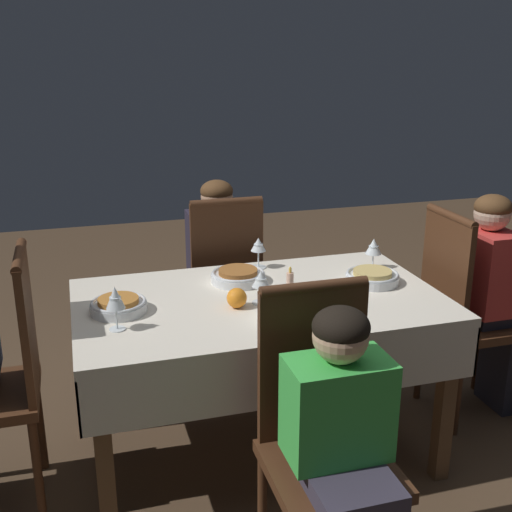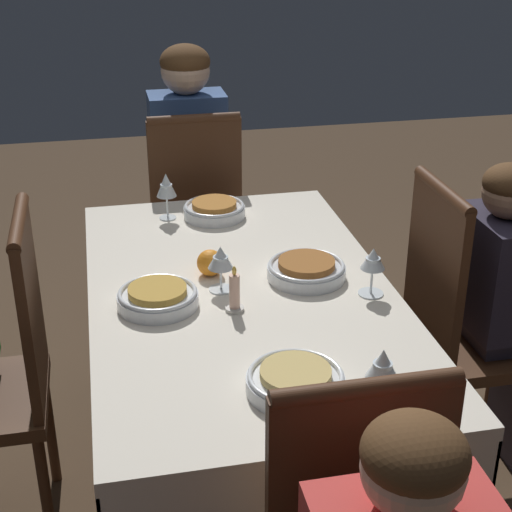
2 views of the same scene
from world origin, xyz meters
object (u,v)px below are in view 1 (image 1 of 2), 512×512
Objects in this scene: candle_centerpiece at (290,287)px; chair_west at (462,308)px; chair_south at (223,282)px; wine_glass_south at (258,246)px; bowl_east at (119,305)px; bowl_north at (290,313)px; wine_glass_west at (374,247)px; bowl_west at (372,277)px; person_child_dark at (215,266)px; chair_east at (3,373)px; dining_table at (260,318)px; person_child_red at (494,295)px; person_child_green at (345,461)px; bowl_south at (238,276)px; wine_glass_east at (115,299)px; wine_glass_north at (261,280)px; chair_north at (322,430)px; orange_fruit at (237,298)px.

chair_west is at bearing -173.80° from candle_centerpiece.
chair_south reaches higher than wine_glass_south.
candle_centerpiece is at bearing 175.66° from bowl_east.
bowl_north is 1.59× the size of wine_glass_west.
chair_south reaches higher than wine_glass_west.
bowl_north is 0.98× the size of bowl_west.
wine_glass_west is (-0.58, 0.65, 0.25)m from person_child_dark.
person_child_dark reaches higher than chair_east.
person_child_red reaches higher than dining_table.
bowl_north is (-0.04, 0.24, 0.12)m from dining_table.
chair_east is 1.00× the size of chair_west.
person_child_green is at bearing 60.11° from bowl_west.
dining_table is 0.23m from bowl_south.
chair_east is 1.31m from person_child_dark.
wine_glass_south reaches higher than bowl_east.
person_child_green is at bearing 49.30° from chair_east.
person_child_red reaches higher than bowl_west.
wine_glass_east reaches higher than wine_glass_north.
bowl_south is (0.04, -0.20, 0.12)m from dining_table.
bowl_east is 1.52× the size of wine_glass_west.
bowl_east and bowl_south have the same top height.
chair_south reaches higher than wine_glass_north.
person_child_red is at bearing 165.48° from wine_glass_west.
bowl_east is (-0.43, -0.02, 0.21)m from chair_east.
bowl_south is (0.04, -0.88, 0.21)m from chair_north.
wine_glass_east is 0.63m from bowl_north.
chair_east is at bearing -4.13° from orange_fruit.
bowl_east is at bearing -10.64° from orange_fruit.
wine_glass_south is 1.06× the size of candle_centerpiece.
bowl_north is 1.67× the size of candle_centerpiece.
person_child_red is 8.01× the size of candle_centerpiece.
chair_south is (-0.01, -0.68, -0.09)m from dining_table.
chair_east is 0.95× the size of person_child_dark.
chair_north is 7.39× the size of wine_glass_north.
chair_east is 7.39× the size of wine_glass_north.
chair_west reaches higher than bowl_south.
bowl_north is at bearing 38.70° from wine_glass_west.
bowl_south is (-0.53, -0.35, -0.09)m from wine_glass_east.
dining_table is 1.45× the size of chair_north.
chair_south reaches higher than bowl_west.
candle_centerpiece is at bearing 121.87° from bowl_south.
wine_glass_north is 0.96× the size of wine_glass_south.
wine_glass_north is at bearing -171.30° from orange_fruit.
wine_glass_south reaches higher than candle_centerpiece.
chair_east is at bearing 1.42° from bowl_west.
dining_table is 1.39× the size of person_child_dark.
person_child_green reaches higher than bowl_east.
chair_north is at bearing 79.98° from candle_centerpiece.
wine_glass_west is (-1.14, -0.19, 0.07)m from bowl_east.
wine_glass_south is (-0.65, -0.34, 0.07)m from bowl_east.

